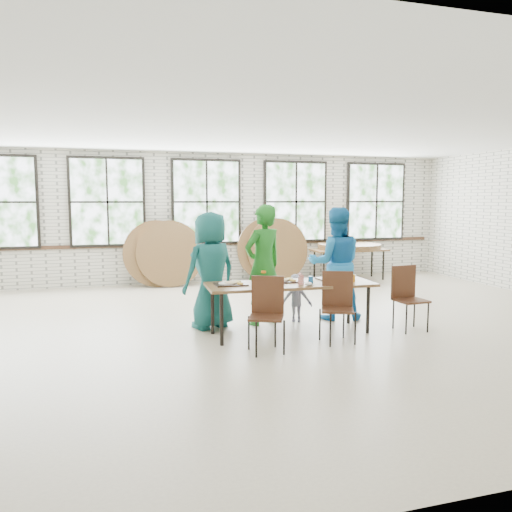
% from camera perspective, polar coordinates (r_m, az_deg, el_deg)
% --- Properties ---
extents(room, '(12.00, 12.00, 12.00)m').
position_cam_1_polar(room, '(11.66, -5.67, 5.95)').
color(room, beige).
rests_on(room, ground).
extents(dining_table, '(2.43, 0.90, 0.74)m').
position_cam_1_polar(dining_table, '(7.16, 3.98, -3.50)').
color(dining_table, brown).
rests_on(dining_table, ground).
extents(chair_near_left, '(0.55, 0.54, 0.95)m').
position_cam_1_polar(chair_near_left, '(6.39, 1.26, -5.89)').
color(chair_near_left, '#472717').
rests_on(chair_near_left, ground).
extents(chair_near_right, '(0.55, 0.54, 0.95)m').
position_cam_1_polar(chair_near_right, '(6.91, 9.29, -5.03)').
color(chair_near_right, '#472717').
rests_on(chair_near_right, ground).
extents(chair_spare, '(0.45, 0.43, 0.95)m').
position_cam_1_polar(chair_spare, '(7.75, 16.88, -3.97)').
color(chair_spare, '#472717').
rests_on(chair_spare, ground).
extents(adult_teal, '(1.00, 0.84, 1.75)m').
position_cam_1_polar(adult_teal, '(7.47, -5.20, -1.65)').
color(adult_teal, '#175758').
rests_on(adult_teal, ground).
extents(adult_green, '(0.79, 0.67, 1.85)m').
position_cam_1_polar(adult_green, '(7.67, 0.83, -1.03)').
color(adult_green, '#1B681D').
rests_on(adult_green, ground).
extents(toddler, '(0.56, 0.46, 0.76)m').
position_cam_1_polar(toddler, '(7.94, 4.65, -4.80)').
color(toddler, '#181644').
rests_on(toddler, ground).
extents(adult_blue, '(1.03, 0.90, 1.81)m').
position_cam_1_polar(adult_blue, '(8.11, 9.06, -0.86)').
color(adult_blue, '#196EB3').
rests_on(adult_blue, ground).
extents(storage_table, '(1.80, 0.76, 0.74)m').
position_cam_1_polar(storage_table, '(12.21, 10.58, 0.52)').
color(storage_table, brown).
rests_on(storage_table, ground).
extents(tabletop_clutter, '(2.02, 0.64, 0.11)m').
position_cam_1_polar(tabletop_clutter, '(7.16, 4.74, -2.89)').
color(tabletop_clutter, black).
rests_on(tabletop_clutter, dining_table).
extents(round_tops_stacked, '(1.50, 1.50, 0.13)m').
position_cam_1_polar(round_tops_stacked, '(12.20, 10.60, 1.08)').
color(round_tops_stacked, brown).
rests_on(round_tops_stacked, storage_table).
extents(round_tops_leaning, '(4.31, 0.50, 1.49)m').
position_cam_1_polar(round_tops_leaning, '(11.48, -4.14, 0.48)').
color(round_tops_leaning, brown).
rests_on(round_tops_leaning, ground).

